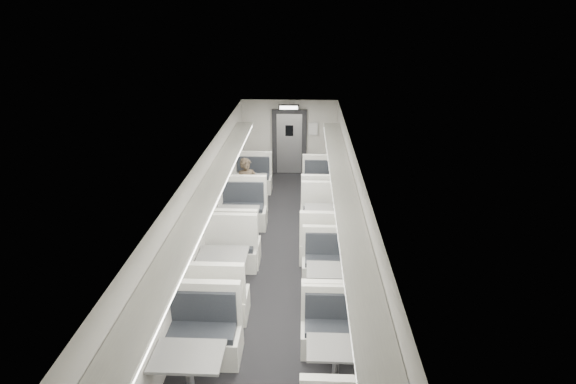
# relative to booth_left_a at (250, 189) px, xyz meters

# --- Properties ---
(room) EXTENTS (3.24, 12.24, 2.64)m
(room) POSITION_rel_booth_left_a_xyz_m (1.00, -3.54, 0.81)
(room) COLOR black
(room) RESTS_ON ground
(booth_left_a) EXTENTS (1.07, 2.17, 1.16)m
(booth_left_a) POSITION_rel_booth_left_a_xyz_m (0.00, 0.00, 0.00)
(booth_left_a) COLOR #B7B5AC
(booth_left_a) RESTS_ON room
(booth_left_b) EXTENTS (1.17, 2.36, 1.26)m
(booth_left_b) POSITION_rel_booth_left_a_xyz_m (0.00, -2.36, 0.03)
(booth_left_b) COLOR #B7B5AC
(booth_left_b) RESTS_ON room
(booth_left_c) EXTENTS (1.12, 2.26, 1.21)m
(booth_left_c) POSITION_rel_booth_left_a_xyz_m (0.00, -4.19, 0.02)
(booth_left_c) COLOR #B7B5AC
(booth_left_c) RESTS_ON room
(booth_left_d) EXTENTS (1.14, 2.32, 1.24)m
(booth_left_d) POSITION_rel_booth_left_a_xyz_m (0.00, -6.87, 0.03)
(booth_left_d) COLOR #B7B5AC
(booth_left_d) RESTS_ON room
(booth_right_a) EXTENTS (1.11, 2.26, 1.21)m
(booth_right_a) POSITION_rel_booth_left_a_xyz_m (2.00, -0.41, 0.02)
(booth_right_a) COLOR #B7B5AC
(booth_right_a) RESTS_ON room
(booth_right_b) EXTENTS (1.14, 2.32, 1.24)m
(booth_right_b) POSITION_rel_booth_left_a_xyz_m (2.00, -2.17, 0.03)
(booth_right_b) COLOR #B7B5AC
(booth_right_b) RESTS_ON room
(booth_right_c) EXTENTS (1.02, 2.06, 1.10)m
(booth_right_c) POSITION_rel_booth_left_a_xyz_m (2.00, -4.55, -0.02)
(booth_right_c) COLOR #B7B5AC
(booth_right_c) RESTS_ON room
(booth_right_d) EXTENTS (1.01, 2.04, 1.09)m
(booth_right_d) POSITION_rel_booth_left_a_xyz_m (2.00, -6.53, -0.02)
(booth_right_d) COLOR #B7B5AC
(booth_right_d) RESTS_ON room
(passenger) EXTENTS (0.67, 0.57, 1.57)m
(passenger) POSITION_rel_booth_left_a_xyz_m (0.04, -0.88, 0.40)
(passenger) COLOR black
(passenger) RESTS_ON room
(window_a) EXTENTS (0.02, 1.18, 0.84)m
(window_a) POSITION_rel_booth_left_a_xyz_m (-0.49, -0.14, 0.96)
(window_a) COLOR black
(window_a) RESTS_ON room
(window_b) EXTENTS (0.02, 1.18, 0.84)m
(window_b) POSITION_rel_booth_left_a_xyz_m (-0.49, -2.34, 0.96)
(window_b) COLOR black
(window_b) RESTS_ON room
(window_c) EXTENTS (0.02, 1.18, 0.84)m
(window_c) POSITION_rel_booth_left_a_xyz_m (-0.49, -4.54, 0.96)
(window_c) COLOR black
(window_c) RESTS_ON room
(window_d) EXTENTS (0.02, 1.18, 0.84)m
(window_d) POSITION_rel_booth_left_a_xyz_m (-0.49, -6.74, 0.96)
(window_d) COLOR black
(window_d) RESTS_ON room
(luggage_rack_left) EXTENTS (0.46, 10.40, 0.09)m
(luggage_rack_left) POSITION_rel_booth_left_a_xyz_m (-0.24, -3.84, 1.53)
(luggage_rack_left) COLOR #B7B5AC
(luggage_rack_left) RESTS_ON room
(luggage_rack_right) EXTENTS (0.46, 10.40, 0.09)m
(luggage_rack_right) POSITION_rel_booth_left_a_xyz_m (2.24, -3.84, 1.53)
(luggage_rack_right) COLOR #B7B5AC
(luggage_rack_right) RESTS_ON room
(vestibule_door) EXTENTS (1.10, 0.13, 2.10)m
(vestibule_door) POSITION_rel_booth_left_a_xyz_m (1.00, 2.39, 0.65)
(vestibule_door) COLOR black
(vestibule_door) RESTS_ON room
(exit_sign) EXTENTS (0.62, 0.12, 0.16)m
(exit_sign) POSITION_rel_booth_left_a_xyz_m (1.00, 1.91, 1.89)
(exit_sign) COLOR black
(exit_sign) RESTS_ON room
(wall_notice) EXTENTS (0.32, 0.02, 0.40)m
(wall_notice) POSITION_rel_booth_left_a_xyz_m (1.75, 2.38, 1.11)
(wall_notice) COLOR silver
(wall_notice) RESTS_ON room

